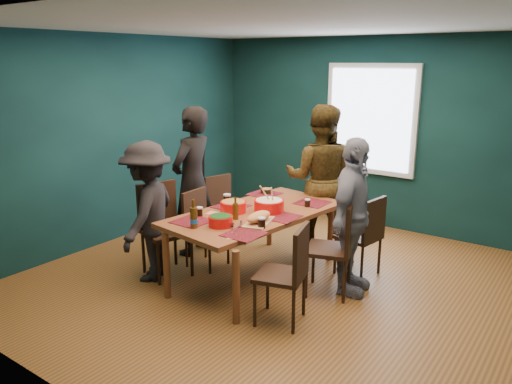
% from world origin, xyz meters
% --- Properties ---
extents(room, '(5.01, 5.01, 2.71)m').
position_xyz_m(room, '(0.00, 0.27, 1.37)').
color(room, '#94582B').
rests_on(room, ground).
extents(dining_table, '(1.28, 2.14, 0.77)m').
position_xyz_m(dining_table, '(-0.22, -0.04, 0.70)').
color(dining_table, brown).
rests_on(dining_table, floor).
extents(chair_left_far, '(0.50, 0.50, 0.90)m').
position_xyz_m(chair_left_far, '(-1.22, 0.62, 0.52)').
color(chair_left_far, black).
rests_on(chair_left_far, floor).
extents(chair_left_mid, '(0.42, 0.42, 0.90)m').
position_xyz_m(chair_left_mid, '(-0.96, -0.10, 0.52)').
color(chair_left_mid, black).
rests_on(chair_left_mid, floor).
extents(chair_left_near, '(0.59, 0.59, 1.04)m').
position_xyz_m(chair_left_near, '(-1.17, -0.52, 0.61)').
color(chair_left_near, black).
rests_on(chair_left_near, floor).
extents(chair_right_far, '(0.48, 0.48, 0.92)m').
position_xyz_m(chair_right_far, '(0.75, 0.70, 0.54)').
color(chair_right_far, black).
rests_on(chair_right_far, floor).
extents(chair_right_mid, '(0.57, 0.57, 0.99)m').
position_xyz_m(chair_right_mid, '(0.71, 0.12, 0.58)').
color(chair_right_mid, black).
rests_on(chair_right_mid, floor).
extents(chair_right_near, '(0.52, 0.52, 0.94)m').
position_xyz_m(chair_right_near, '(0.62, -0.67, 0.55)').
color(chair_right_near, black).
rests_on(chair_right_near, floor).
extents(person_far_left, '(0.52, 0.72, 1.84)m').
position_xyz_m(person_far_left, '(-1.30, 0.14, 0.92)').
color(person_far_left, black).
rests_on(person_far_left, floor).
extents(person_back, '(1.09, 0.98, 1.85)m').
position_xyz_m(person_back, '(-0.09, 1.17, 0.93)').
color(person_back, black).
rests_on(person_back, floor).
extents(person_right, '(0.54, 1.01, 1.64)m').
position_xyz_m(person_right, '(0.79, 0.25, 0.82)').
color(person_right, silver).
rests_on(person_right, floor).
extents(person_near_left, '(0.93, 1.14, 1.54)m').
position_xyz_m(person_near_left, '(-1.17, -0.72, 0.77)').
color(person_near_left, black).
rests_on(person_near_left, floor).
extents(bowl_salad, '(0.29, 0.29, 0.12)m').
position_xyz_m(bowl_salad, '(-0.41, -0.18, 0.83)').
color(bowl_salad, red).
rests_on(bowl_salad, dining_table).
extents(bowl_dumpling, '(0.33, 0.33, 0.30)m').
position_xyz_m(bowl_dumpling, '(-0.10, 0.05, 0.84)').
color(bowl_dumpling, red).
rests_on(bowl_dumpling, dining_table).
extents(bowl_herbs, '(0.24, 0.24, 0.11)m').
position_xyz_m(bowl_herbs, '(-0.23, -0.63, 0.83)').
color(bowl_herbs, red).
rests_on(bowl_herbs, dining_table).
extents(cutting_board, '(0.33, 0.55, 0.12)m').
position_xyz_m(cutting_board, '(0.03, -0.33, 0.82)').
color(cutting_board, tan).
rests_on(cutting_board, dining_table).
extents(small_bowl, '(0.15, 0.15, 0.06)m').
position_xyz_m(small_bowl, '(-0.56, 0.67, 0.80)').
color(small_bowl, black).
rests_on(small_bowl, dining_table).
extents(beer_bottle_a, '(0.08, 0.08, 0.28)m').
position_xyz_m(beer_bottle_a, '(-0.40, -0.82, 0.87)').
color(beer_bottle_a, '#442C0C').
rests_on(beer_bottle_a, dining_table).
extents(beer_bottle_b, '(0.06, 0.06, 0.23)m').
position_xyz_m(beer_bottle_b, '(-0.24, -0.37, 0.86)').
color(beer_bottle_b, '#442C0C').
rests_on(beer_bottle_b, dining_table).
extents(cola_glass_a, '(0.07, 0.07, 0.10)m').
position_xyz_m(cola_glass_a, '(-0.61, -0.51, 0.82)').
color(cola_glass_a, black).
rests_on(cola_glass_a, dining_table).
extents(cola_glass_b, '(0.08, 0.08, 0.11)m').
position_xyz_m(cola_glass_b, '(0.15, -0.44, 0.83)').
color(cola_glass_b, black).
rests_on(cola_glass_b, dining_table).
extents(cola_glass_c, '(0.06, 0.06, 0.09)m').
position_xyz_m(cola_glass_c, '(0.14, 0.46, 0.82)').
color(cola_glass_c, black).
rests_on(cola_glass_c, dining_table).
extents(cola_glass_d, '(0.09, 0.09, 0.12)m').
position_xyz_m(cola_glass_d, '(-0.66, 0.02, 0.83)').
color(cola_glass_d, black).
rests_on(cola_glass_d, dining_table).
extents(napkin_a, '(0.15, 0.15, 0.00)m').
position_xyz_m(napkin_a, '(0.11, -0.04, 0.77)').
color(napkin_a, '#DE6E5D').
rests_on(napkin_a, dining_table).
extents(napkin_b, '(0.15, 0.15, 0.00)m').
position_xyz_m(napkin_b, '(-0.56, -0.35, 0.77)').
color(napkin_b, '#DE6E5D').
rests_on(napkin_b, dining_table).
extents(napkin_c, '(0.21, 0.21, 0.00)m').
position_xyz_m(napkin_c, '(0.08, -0.79, 0.77)').
color(napkin_c, '#DE6E5D').
rests_on(napkin_c, dining_table).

